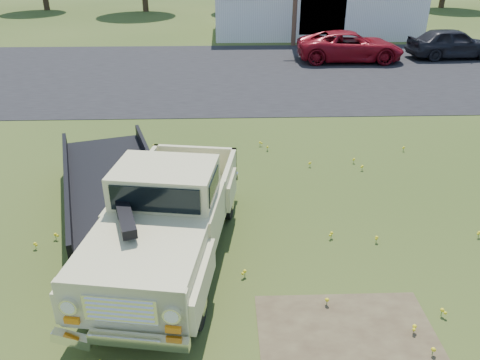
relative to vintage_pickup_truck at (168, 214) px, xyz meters
name	(u,v)px	position (x,y,z in m)	size (l,w,h in m)	color
ground	(249,237)	(1.67, 0.75, -1.07)	(140.00, 140.00, 0.00)	#2D4416
asphalt_lot	(234,73)	(1.67, 15.75, -1.07)	(90.00, 14.00, 0.02)	black
dirt_patch_a	(347,334)	(3.17, -2.25, -1.07)	(3.00, 2.00, 0.01)	#473726
dirt_patch_b	(174,171)	(-0.33, 4.25, -1.07)	(2.20, 1.60, 0.01)	#473726
commercial_building	(313,2)	(7.67, 27.74, 1.03)	(14.20, 8.20, 4.15)	silver
vintage_pickup_truck	(168,214)	(0.00, 0.00, 0.00)	(2.29, 5.89, 2.14)	beige
flatbed_trailer	(112,179)	(-1.54, 2.00, -0.19)	(2.14, 6.41, 1.75)	black
red_pickup	(350,47)	(8.17, 18.13, -0.26)	(2.67, 5.79, 1.61)	maroon
dark_sedan	(452,43)	(14.13, 18.67, -0.23)	(1.97, 4.91, 1.67)	black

